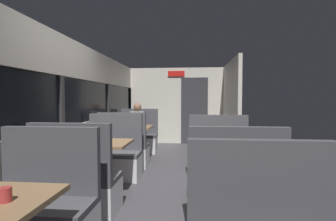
{
  "coord_description": "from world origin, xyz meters",
  "views": [
    {
      "loc": [
        0.44,
        -3.5,
        1.37
      ],
      "look_at": [
        -0.12,
        2.7,
        1.07
      ],
      "focal_mm": 26.98,
      "sensor_mm": 36.0,
      "label": 1
    }
  ],
  "objects": [
    {
      "name": "dining_table_rear_aisle",
      "position": [
        0.89,
        -0.18,
        0.64
      ],
      "size": [
        0.9,
        0.7,
        0.74
      ],
      "color": "#9E9EA3",
      "rests_on": "ground_plane"
    },
    {
      "name": "ground_plane",
      "position": [
        0.0,
        0.0,
        -0.01
      ],
      "size": [
        3.3,
        9.2,
        0.02
      ],
      "primitive_type": "cube",
      "color": "#423F44"
    },
    {
      "name": "carriage_window_panel_left",
      "position": [
        -1.45,
        0.0,
        1.11
      ],
      "size": [
        0.09,
        8.48,
        2.3
      ],
      "color": "beige",
      "rests_on": "ground_plane"
    },
    {
      "name": "seated_passenger",
      "position": [
        -0.89,
        2.76,
        0.54
      ],
      "size": [
        0.47,
        0.55,
        1.26
      ],
      "color": "#26262D",
      "rests_on": "ground_plane"
    },
    {
      "name": "dining_table_far_window",
      "position": [
        -0.89,
        2.13,
        0.64
      ],
      "size": [
        0.9,
        0.7,
        0.74
      ],
      "color": "#9E9EA3",
      "rests_on": "ground_plane"
    },
    {
      "name": "bench_mid_window_facing_entry",
      "position": [
        -0.89,
        0.72,
        0.33
      ],
      "size": [
        0.95,
        0.5,
        1.1
      ],
      "color": "silver",
      "rests_on": "ground_plane"
    },
    {
      "name": "bench_rear_aisle_facing_end",
      "position": [
        0.89,
        -0.88,
        0.33
      ],
      "size": [
        0.95,
        0.5,
        1.1
      ],
      "color": "silver",
      "rests_on": "ground_plane"
    },
    {
      "name": "dining_table_mid_window",
      "position": [
        -0.89,
        0.02,
        0.64
      ],
      "size": [
        0.9,
        0.7,
        0.74
      ],
      "color": "#9E9EA3",
      "rests_on": "ground_plane"
    },
    {
      "name": "bench_near_window_facing_entry",
      "position": [
        -0.89,
        -1.39,
        0.33
      ],
      "size": [
        0.95,
        0.5,
        1.1
      ],
      "color": "silver",
      "rests_on": "ground_plane"
    },
    {
      "name": "bench_far_window_facing_end",
      "position": [
        -0.89,
        1.43,
        0.33
      ],
      "size": [
        0.95,
        0.5,
        1.1
      ],
      "color": "silver",
      "rests_on": "ground_plane"
    },
    {
      "name": "coffee_cup_secondary",
      "position": [
        -0.92,
        2.15,
        0.79
      ],
      "size": [
        0.07,
        0.07,
        0.09
      ],
      "color": "#B23333",
      "rests_on": "dining_table_far_window"
    },
    {
      "name": "coffee_cup_primary",
      "position": [
        -0.68,
        -2.09,
        0.79
      ],
      "size": [
        0.07,
        0.07,
        0.09
      ],
      "color": "#B23333",
      "rests_on": "dining_table_near_window"
    },
    {
      "name": "bench_far_window_facing_entry",
      "position": [
        -0.89,
        2.83,
        0.33
      ],
      "size": [
        0.95,
        0.5,
        1.1
      ],
      "color": "silver",
      "rests_on": "ground_plane"
    },
    {
      "name": "bench_mid_window_facing_end",
      "position": [
        -0.89,
        -0.68,
        0.33
      ],
      "size": [
        0.95,
        0.5,
        1.1
      ],
      "color": "silver",
      "rests_on": "ground_plane"
    },
    {
      "name": "bench_rear_aisle_facing_entry",
      "position": [
        0.89,
        0.52,
        0.33
      ],
      "size": [
        0.95,
        0.5,
        1.1
      ],
      "color": "silver",
      "rests_on": "ground_plane"
    },
    {
      "name": "carriage_aisle_panel_right",
      "position": [
        1.45,
        3.0,
        1.15
      ],
      "size": [
        0.08,
        2.4,
        2.3
      ],
      "primitive_type": "cube",
      "color": "beige",
      "rests_on": "ground_plane"
    },
    {
      "name": "carriage_end_bulkhead",
      "position": [
        0.06,
        4.19,
        1.14
      ],
      "size": [
        2.9,
        0.11,
        2.3
      ],
      "color": "beige",
      "rests_on": "ground_plane"
    }
  ]
}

